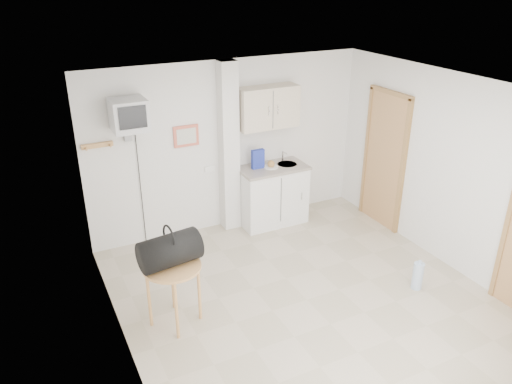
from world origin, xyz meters
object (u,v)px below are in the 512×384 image
duffel_bag (170,250)px  water_bottle (418,276)px  round_table (173,274)px  crt_television (129,116)px

duffel_bag → water_bottle: duffel_bag is taller
round_table → duffel_bag: bearing=99.1°
water_bottle → round_table: bearing=166.1°
water_bottle → duffel_bag: bearing=165.7°
crt_television → duffel_bag: bearing=-92.6°
crt_television → duffel_bag: size_ratio=3.17×
crt_television → round_table: 2.15m
crt_television → water_bottle: crt_television is taller
crt_television → round_table: crt_television is taller
crt_television → round_table: size_ratio=2.92×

